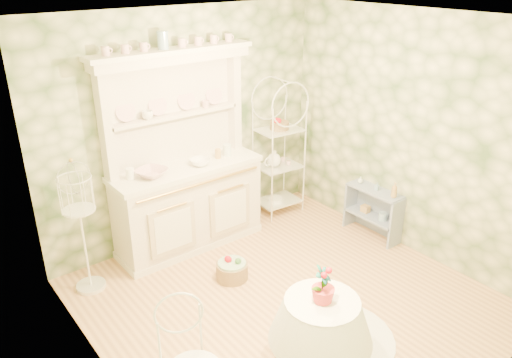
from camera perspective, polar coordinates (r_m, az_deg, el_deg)
floor at (r=5.18m, az=3.50°, el=-13.51°), size 3.60×3.60×0.00m
ceiling at (r=4.14m, az=4.47°, el=17.66°), size 3.60×3.60×0.00m
wall_left at (r=3.67m, az=-17.74°, el=-6.67°), size 3.60×3.60×0.00m
wall_right at (r=5.78m, az=17.43°, el=4.69°), size 3.60×3.60×0.00m
wall_back at (r=5.87m, az=-7.89°, el=5.85°), size 3.60×3.60×0.00m
wall_front at (r=3.53m, az=23.96°, el=-8.98°), size 3.60×3.60×0.00m
kitchen_dresser at (r=5.61m, az=-8.06°, el=2.77°), size 1.87×0.61×2.29m
bakers_rack at (r=6.48m, az=2.63°, el=3.04°), size 0.55×0.42×1.68m
side_shelf at (r=6.26m, az=13.24°, el=-3.64°), size 0.34×0.77×0.64m
round_table at (r=4.26m, az=7.30°, el=-17.79°), size 0.60×0.60×0.65m
birdcage_stand at (r=5.21m, az=-19.36°, el=-4.84°), size 0.39×0.39×1.51m
floor_basket at (r=5.40m, az=-2.76°, el=-10.19°), size 0.40×0.40×0.24m
lace_rug at (r=4.79m, az=8.97°, el=-17.48°), size 1.22×1.22×0.01m
bowl_floral at (r=5.45m, az=-11.82°, el=0.38°), size 0.42×0.42×0.08m
bowl_white at (r=5.66m, az=-6.39°, el=1.66°), size 0.26×0.26×0.07m
cup_left at (r=5.45m, az=-12.28°, el=6.99°), size 0.16×0.16×0.09m
cup_right at (r=5.79m, az=-5.78°, el=8.39°), size 0.10×0.10×0.09m
potted_geranium at (r=3.92m, az=7.56°, el=-12.16°), size 0.20×0.17×0.32m
bottle_amber at (r=5.96m, az=15.51°, el=-1.43°), size 0.09×0.09×0.18m
bottle_blue at (r=6.11m, az=13.65°, el=-0.90°), size 0.05×0.05×0.10m
bottle_glass at (r=6.25m, az=11.84°, el=-0.18°), size 0.08×0.08×0.09m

